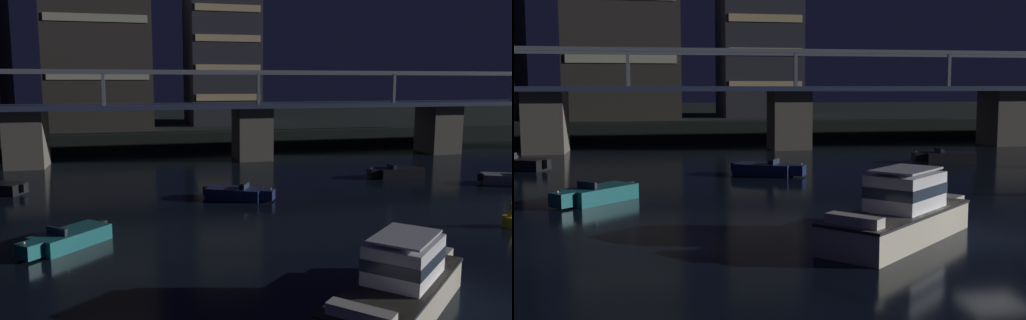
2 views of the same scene
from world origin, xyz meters
TOP-DOWN VIEW (x-y plane):
  - ground_plane at (0.00, 0.00)m, footprint 400.00×400.00m
  - far_riverbank at (0.00, 86.83)m, footprint 240.00×80.00m
  - river_bridge at (-0.00, 38.82)m, footprint 95.97×6.40m
  - tower_central at (0.56, 61.21)m, footprint 9.65×12.77m
  - cabin_cruiser_near_left at (-3.45, 1.10)m, footprint 8.13×7.69m
  - speedboat_near_right at (-15.96, 11.77)m, footprint 4.32×4.45m
  - speedboat_mid_left at (-5.46, 20.21)m, footprint 4.88×3.55m
  - speedboat_mid_center at (9.81, 25.26)m, footprint 5.21×1.95m
  - speedboat_mid_right at (17.23, 20.22)m, footprint 4.94×3.40m
  - channel_buoy at (8.33, 9.61)m, footprint 0.90×0.90m

SIDE VIEW (x-z plane):
  - ground_plane at x=0.00m, z-range 0.00..0.00m
  - speedboat_near_right at x=-15.96m, z-range -0.17..0.99m
  - speedboat_mid_left at x=-5.46m, z-range -0.17..0.99m
  - speedboat_mid_center at x=9.81m, z-range -0.17..0.99m
  - speedboat_mid_right at x=17.23m, z-range -0.17..0.99m
  - channel_buoy at x=8.33m, z-range -0.40..1.36m
  - cabin_cruiser_near_left at x=-3.45m, z-range -0.34..2.45m
  - far_riverbank at x=0.00m, z-range 0.00..2.20m
  - river_bridge at x=0.00m, z-range -0.57..8.81m
  - tower_central at x=0.56m, z-range 2.05..22.40m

